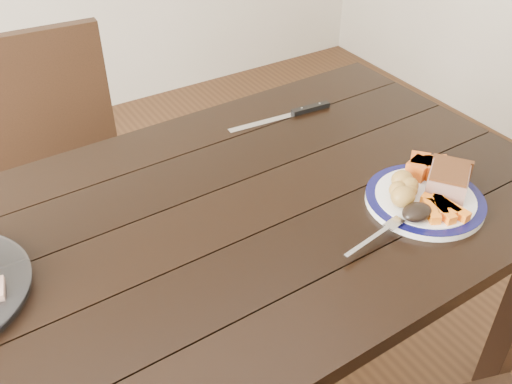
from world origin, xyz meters
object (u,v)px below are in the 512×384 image
fork (378,235)px  carving_knife (299,112)px  dining_table (222,248)px  dinner_plate (425,200)px  chair_far (62,166)px  pork_slice (448,180)px

fork → carving_knife: size_ratio=0.56×
dining_table → dinner_plate: (0.42, -0.20, 0.10)m
carving_knife → fork: bearing=-103.7°
chair_far → pork_slice: 1.18m
dining_table → chair_far: chair_far is taller
pork_slice → fork: (-0.24, -0.04, -0.02)m
carving_knife → dinner_plate: bearing=-85.2°
chair_far → pork_slice: (0.66, -0.94, 0.27)m
pork_slice → fork: bearing=-170.9°
dining_table → dinner_plate: dinner_plate is taller
chair_far → dinner_plate: size_ratio=3.47×
chair_far → fork: bearing=117.5°
dining_table → carving_knife: carving_knife is taller
dining_table → chair_far: bearing=103.9°
dining_table → fork: 0.36m
dinner_plate → carving_knife: size_ratio=0.84×
dining_table → dinner_plate: size_ratio=6.07×
chair_far → pork_slice: bearing=129.2°
carving_knife → chair_far: bearing=147.6°
dinner_plate → carving_knife: (-0.00, 0.49, -0.00)m
chair_far → carving_knife: 0.78m
dining_table → carving_knife: 0.52m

